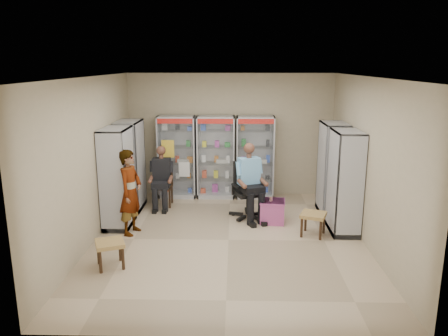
{
  "coord_description": "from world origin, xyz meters",
  "views": [
    {
      "loc": [
        0.11,
        -7.65,
        3.24
      ],
      "look_at": [
        -0.1,
        0.7,
        1.22
      ],
      "focal_mm": 35.0,
      "sensor_mm": 36.0,
      "label": 1
    }
  ],
  "objects_px": {
    "cabinet_back_right": "(255,157)",
    "cabinet_right_far": "(332,169)",
    "cabinet_left_near": "(117,178)",
    "woven_stool_b": "(110,254)",
    "seated_shopkeeper": "(248,183)",
    "standing_man": "(130,192)",
    "cabinet_back_mid": "(216,157)",
    "cabinet_left_far": "(130,165)",
    "wooden_chair": "(163,186)",
    "pink_trunk": "(272,211)",
    "office_chair": "(248,190)",
    "cabinet_right_near": "(345,182)",
    "woven_stool_a": "(313,224)",
    "cabinet_back_left": "(177,157)"
  },
  "relations": [
    {
      "from": "pink_trunk",
      "to": "office_chair",
      "type": "bearing_deg",
      "value": 148.9
    },
    {
      "from": "cabinet_back_left",
      "to": "cabinet_back_mid",
      "type": "height_order",
      "value": "same"
    },
    {
      "from": "cabinet_right_far",
      "to": "wooden_chair",
      "type": "distance_m",
      "value": 3.84
    },
    {
      "from": "cabinet_back_right",
      "to": "standing_man",
      "type": "height_order",
      "value": "cabinet_back_right"
    },
    {
      "from": "pink_trunk",
      "to": "standing_man",
      "type": "height_order",
      "value": "standing_man"
    },
    {
      "from": "standing_man",
      "to": "cabinet_right_near",
      "type": "bearing_deg",
      "value": -73.0
    },
    {
      "from": "cabinet_back_right",
      "to": "seated_shopkeeper",
      "type": "relative_size",
      "value": 1.31
    },
    {
      "from": "cabinet_back_mid",
      "to": "woven_stool_b",
      "type": "bearing_deg",
      "value": -111.78
    },
    {
      "from": "cabinet_left_near",
      "to": "cabinet_back_mid",
      "type": "bearing_deg",
      "value": 137.2
    },
    {
      "from": "cabinet_right_near",
      "to": "cabinet_back_left",
      "type": "bearing_deg",
      "value": 57.72
    },
    {
      "from": "cabinet_back_mid",
      "to": "woven_stool_b",
      "type": "height_order",
      "value": "cabinet_back_mid"
    },
    {
      "from": "pink_trunk",
      "to": "woven_stool_a",
      "type": "bearing_deg",
      "value": -43.84
    },
    {
      "from": "cabinet_back_right",
      "to": "cabinet_left_near",
      "type": "bearing_deg",
      "value": -144.35
    },
    {
      "from": "cabinet_back_right",
      "to": "woven_stool_b",
      "type": "bearing_deg",
      "value": -122.8
    },
    {
      "from": "cabinet_left_near",
      "to": "woven_stool_a",
      "type": "xyz_separation_m",
      "value": [
        3.85,
        -0.43,
        -0.78
      ]
    },
    {
      "from": "cabinet_back_mid",
      "to": "cabinet_back_right",
      "type": "relative_size",
      "value": 1.0
    },
    {
      "from": "cabinet_left_far",
      "to": "woven_stool_b",
      "type": "distance_m",
      "value": 3.07
    },
    {
      "from": "cabinet_back_right",
      "to": "cabinet_right_near",
      "type": "bearing_deg",
      "value": -53.84
    },
    {
      "from": "seated_shopkeeper",
      "to": "wooden_chair",
      "type": "bearing_deg",
      "value": 136.47
    },
    {
      "from": "cabinet_left_near",
      "to": "woven_stool_b",
      "type": "relative_size",
      "value": 4.55
    },
    {
      "from": "cabinet_left_far",
      "to": "wooden_chair",
      "type": "xyz_separation_m",
      "value": [
        0.68,
        0.2,
        -0.53
      ]
    },
    {
      "from": "cabinet_back_left",
      "to": "cabinet_back_right",
      "type": "bearing_deg",
      "value": 0.0
    },
    {
      "from": "cabinet_right_near",
      "to": "seated_shopkeeper",
      "type": "relative_size",
      "value": 1.31
    },
    {
      "from": "cabinet_back_right",
      "to": "woven_stool_a",
      "type": "relative_size",
      "value": 4.48
    },
    {
      "from": "cabinet_back_right",
      "to": "standing_man",
      "type": "bearing_deg",
      "value": -135.62
    },
    {
      "from": "cabinet_right_near",
      "to": "woven_stool_a",
      "type": "bearing_deg",
      "value": 110.4
    },
    {
      "from": "cabinet_left_near",
      "to": "wooden_chair",
      "type": "relative_size",
      "value": 2.13
    },
    {
      "from": "cabinet_back_right",
      "to": "pink_trunk",
      "type": "xyz_separation_m",
      "value": [
        0.3,
        -1.77,
        -0.77
      ]
    },
    {
      "from": "cabinet_back_mid",
      "to": "wooden_chair",
      "type": "bearing_deg",
      "value": -148.69
    },
    {
      "from": "cabinet_back_left",
      "to": "cabinet_left_far",
      "type": "xyz_separation_m",
      "value": [
        -0.93,
        -0.93,
        0.0
      ]
    },
    {
      "from": "cabinet_back_right",
      "to": "woven_stool_b",
      "type": "relative_size",
      "value": 4.55
    },
    {
      "from": "wooden_chair",
      "to": "seated_shopkeeper",
      "type": "height_order",
      "value": "seated_shopkeeper"
    },
    {
      "from": "cabinet_back_left",
      "to": "woven_stool_b",
      "type": "bearing_deg",
      "value": -98.79
    },
    {
      "from": "office_chair",
      "to": "seated_shopkeeper",
      "type": "bearing_deg",
      "value": -111.59
    },
    {
      "from": "cabinet_back_left",
      "to": "wooden_chair",
      "type": "bearing_deg",
      "value": -108.9
    },
    {
      "from": "seated_shopkeeper",
      "to": "standing_man",
      "type": "xyz_separation_m",
      "value": [
        -2.28,
        -0.92,
        0.07
      ]
    },
    {
      "from": "cabinet_back_mid",
      "to": "cabinet_right_far",
      "type": "height_order",
      "value": "same"
    },
    {
      "from": "cabinet_back_mid",
      "to": "cabinet_back_left",
      "type": "bearing_deg",
      "value": 180.0
    },
    {
      "from": "cabinet_back_left",
      "to": "cabinet_left_far",
      "type": "bearing_deg",
      "value": -135.0
    },
    {
      "from": "cabinet_back_right",
      "to": "cabinet_right_far",
      "type": "bearing_deg",
      "value": -34.73
    },
    {
      "from": "cabinet_back_mid",
      "to": "pink_trunk",
      "type": "bearing_deg",
      "value": -54.77
    },
    {
      "from": "cabinet_back_left",
      "to": "wooden_chair",
      "type": "relative_size",
      "value": 2.13
    },
    {
      "from": "cabinet_back_mid",
      "to": "seated_shopkeeper",
      "type": "distance_m",
      "value": 1.7
    },
    {
      "from": "cabinet_right_near",
      "to": "standing_man",
      "type": "xyz_separation_m",
      "value": [
        -4.11,
        -0.2,
        -0.17
      ]
    },
    {
      "from": "cabinet_right_near",
      "to": "pink_trunk",
      "type": "bearing_deg",
      "value": 70.8
    },
    {
      "from": "cabinet_left_near",
      "to": "cabinet_right_near",
      "type": "bearing_deg",
      "value": 87.43
    },
    {
      "from": "cabinet_back_left",
      "to": "woven_stool_a",
      "type": "relative_size",
      "value": 4.48
    },
    {
      "from": "cabinet_right_far",
      "to": "seated_shopkeeper",
      "type": "height_order",
      "value": "cabinet_right_far"
    },
    {
      "from": "woven_stool_b",
      "to": "standing_man",
      "type": "distance_m",
      "value": 1.57
    },
    {
      "from": "woven_stool_a",
      "to": "woven_stool_b",
      "type": "relative_size",
      "value": 1.02
    }
  ]
}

